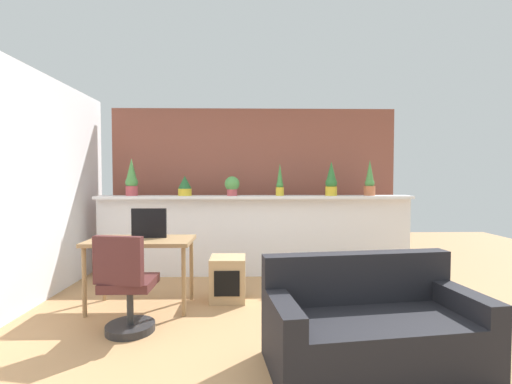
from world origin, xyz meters
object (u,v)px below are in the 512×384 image
object	(u,v)px
potted_plant_5	(370,181)
tv_monitor	(149,223)
desk	(141,247)
office_chair	(127,291)
potted_plant_1	(185,186)
side_cube_shelf	(228,279)
couch	(371,328)
potted_plant_2	(232,185)
potted_plant_4	(331,180)
potted_plant_3	(280,182)
potted_plant_0	(132,179)

from	to	relation	value
potted_plant_5	tv_monitor	world-z (taller)	potted_plant_5
desk	office_chair	xyz separation A→B (m)	(0.06, -0.66, -0.28)
potted_plant_1	side_cube_shelf	distance (m)	1.62
potted_plant_5	couch	bearing A→B (deg)	-108.22
side_cube_shelf	potted_plant_5	bearing A→B (deg)	27.57
potted_plant_2	potted_plant_4	size ratio (longest dim) A/B	0.57
potted_plant_4	office_chair	distance (m)	3.10
side_cube_shelf	couch	bearing A→B (deg)	-51.59
potted_plant_3	couch	world-z (taller)	potted_plant_3
side_cube_shelf	potted_plant_0	bearing A→B (deg)	143.68
potted_plant_0	potted_plant_3	distance (m)	2.11
potted_plant_0	couch	world-z (taller)	potted_plant_0
tv_monitor	office_chair	bearing A→B (deg)	-90.20
potted_plant_0	side_cube_shelf	bearing A→B (deg)	-36.32
potted_plant_0	office_chair	size ratio (longest dim) A/B	0.58
potted_plant_5	potted_plant_1	bearing A→B (deg)	179.89
potted_plant_2	desk	xyz separation A→B (m)	(-0.93, -1.22, -0.64)
potted_plant_2	potted_plant_4	distance (m)	1.41
potted_plant_5	office_chair	bearing A→B (deg)	-145.98
potted_plant_0	tv_monitor	world-z (taller)	potted_plant_0
potted_plant_2	office_chair	size ratio (longest dim) A/B	0.30
potted_plant_2	potted_plant_5	bearing A→B (deg)	0.94
potted_plant_2	couch	world-z (taller)	potted_plant_2
desk	office_chair	world-z (taller)	office_chair
potted_plant_3	desk	world-z (taller)	potted_plant_3
potted_plant_3	couch	size ratio (longest dim) A/B	0.28
potted_plant_3	office_chair	bearing A→B (deg)	-129.39
potted_plant_3	desk	distance (m)	2.13
potted_plant_5	couch	size ratio (longest dim) A/B	0.31
potted_plant_4	couch	world-z (taller)	potted_plant_4
potted_plant_4	desk	xyz separation A→B (m)	(-2.33, -1.20, -0.71)
desk	side_cube_shelf	world-z (taller)	desk
potted_plant_0	office_chair	xyz separation A→B (m)	(0.56, -1.93, -1.01)
potted_plant_0	potted_plant_1	size ratio (longest dim) A/B	1.87
tv_monitor	potted_plant_5	bearing A→B (deg)	22.51
tv_monitor	side_cube_shelf	distance (m)	1.09
potted_plant_2	side_cube_shelf	distance (m)	1.45
potted_plant_1	office_chair	xyz separation A→B (m)	(-0.19, -1.92, -0.91)
potted_plant_0	side_cube_shelf	world-z (taller)	potted_plant_0
desk	potted_plant_0	bearing A→B (deg)	111.55
potted_plant_5	potted_plant_3	bearing A→B (deg)	-178.27
potted_plant_4	potted_plant_5	size ratio (longest dim) A/B	0.95
potted_plant_1	potted_plant_2	world-z (taller)	potted_plant_1
potted_plant_0	potted_plant_2	distance (m)	1.43
potted_plant_1	potted_plant_3	bearing A→B (deg)	-1.88
potted_plant_0	side_cube_shelf	distance (m)	2.10
potted_plant_5	tv_monitor	distance (m)	3.10
office_chair	potted_plant_0	bearing A→B (deg)	106.31
potted_plant_0	desk	xyz separation A→B (m)	(0.50, -1.27, -0.73)
potted_plant_2	potted_plant_4	world-z (taller)	potted_plant_4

